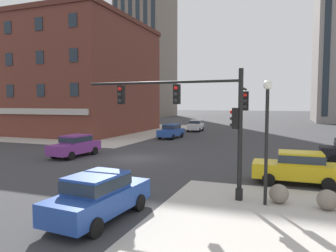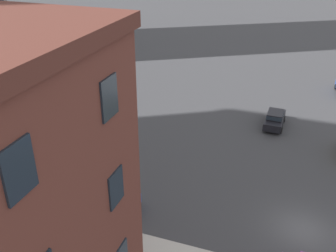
% 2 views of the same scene
% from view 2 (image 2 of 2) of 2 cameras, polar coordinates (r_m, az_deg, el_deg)
% --- Properties ---
extents(ground_plane, '(320.00, 320.00, 0.00)m').
position_cam_2_polar(ground_plane, '(28.94, 19.35, -14.30)').
color(ground_plane, '#38383A').
extents(car_main_northbound_near, '(2.10, 4.50, 1.68)m').
position_cam_2_polar(car_main_northbound_near, '(29.28, -8.74, -9.96)').
color(car_main_northbound_near, '#23479E').
rests_on(car_main_northbound_near, ground).
extents(car_cross_eastbound, '(4.45, 1.98, 1.68)m').
position_cam_2_polar(car_cross_eastbound, '(41.38, 15.48, 1.10)').
color(car_cross_eastbound, black).
rests_on(car_cross_eastbound, ground).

